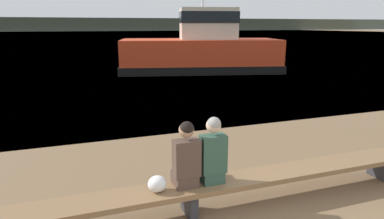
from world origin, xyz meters
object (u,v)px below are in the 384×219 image
person_left (186,158)px  tugboat_red (201,52)px  bench_main (189,191)px  person_right (212,153)px  shopping_bag (157,184)px

person_left → tugboat_red: size_ratio=0.10×
bench_main → person_left: person_left is taller
bench_main → person_left: 0.52m
person_right → shopping_bag: person_right is taller
bench_main → tugboat_red: tugboat_red is taller
person_left → shopping_bag: size_ratio=3.69×
shopping_bag → tugboat_red: size_ratio=0.03×
bench_main → person_left: size_ratio=8.11×
bench_main → person_left: (-0.05, 0.00, 0.52)m
bench_main → person_right: person_right is taller
tugboat_red → bench_main: bearing=172.3°
person_left → shopping_bag: bearing=-177.5°
person_left → shopping_bag: 0.54m
person_right → shopping_bag: size_ratio=3.78×
tugboat_red → person_right: bearing=173.5°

